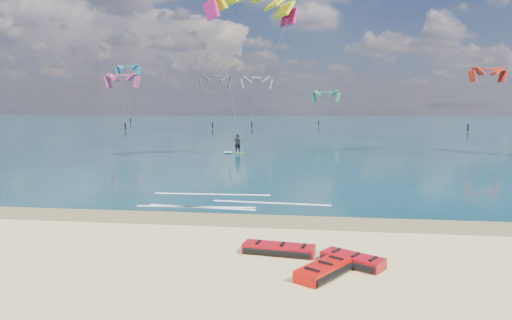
% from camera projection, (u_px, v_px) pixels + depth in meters
% --- Properties ---
extents(ground, '(320.00, 320.00, 0.00)m').
position_uv_depth(ground, '(272.00, 145.00, 55.84)').
color(ground, tan).
rests_on(ground, ground).
extents(wet_sand_strip, '(320.00, 2.40, 0.01)m').
position_uv_depth(wet_sand_strip, '(191.00, 218.00, 19.41)').
color(wet_sand_strip, brown).
rests_on(wet_sand_strip, ground).
extents(sea, '(320.00, 200.00, 0.04)m').
position_uv_depth(sea, '(295.00, 124.00, 118.86)').
color(sea, '#093035').
rests_on(sea, ground).
extents(packed_kite_left, '(2.62, 1.36, 0.37)m').
position_uv_depth(packed_kite_left, '(279.00, 254.00, 14.74)').
color(packed_kite_left, '#B30915').
rests_on(packed_kite_left, ground).
extents(packed_kite_mid, '(2.29, 1.97, 0.37)m').
position_uv_depth(packed_kite_mid, '(352.00, 265.00, 13.70)').
color(packed_kite_mid, '#B00C15').
rests_on(packed_kite_mid, ground).
extents(packed_kite_right, '(2.07, 2.37, 0.39)m').
position_uv_depth(packed_kite_right, '(323.00, 276.00, 12.82)').
color(packed_kite_right, red).
rests_on(packed_kite_right, ground).
extents(kitesurfer_main, '(9.11, 9.32, 15.64)m').
position_uv_depth(kitesurfer_main, '(245.00, 68.00, 41.79)').
color(kitesurfer_main, '#8FC016').
rests_on(kitesurfer_main, sea).
extents(shoreline_foam, '(9.39, 3.77, 0.01)m').
position_uv_depth(shoreline_foam, '(221.00, 202.00, 22.44)').
color(shoreline_foam, white).
rests_on(shoreline_foam, ground).
extents(distant_kites, '(82.97, 34.85, 14.78)m').
position_uv_depth(distant_kites, '(237.00, 102.00, 94.67)').
color(distant_kites, teal).
rests_on(distant_kites, ground).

